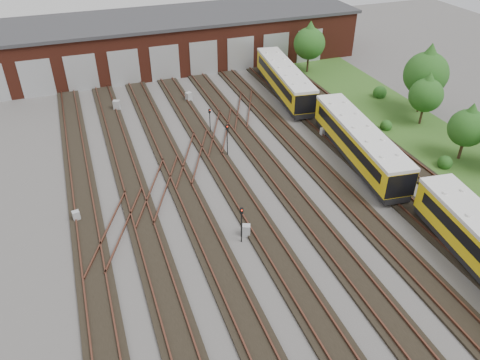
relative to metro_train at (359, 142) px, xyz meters
name	(u,v)px	position (x,y,z in m)	size (l,w,h in m)	color
ground	(299,244)	(-10.00, -8.65, -1.90)	(120.00, 120.00, 0.00)	#413E3C
track_network	(294,238)	(-10.17, -8.06, -1.79)	(30.40, 70.00, 0.33)	black
maintenance_shed	(169,40)	(-10.01, 31.32, 1.31)	(51.00, 12.50, 6.35)	#572115
grass_verge	(427,137)	(9.00, 1.35, -1.87)	(8.00, 55.00, 0.05)	#2A521B
metro_train	(359,142)	(0.00, 0.00, 0.00)	(4.43, 47.02, 3.06)	black
signal_mast_0	(242,221)	(-13.78, -6.98, 0.01)	(0.25, 0.23, 3.00)	black
signal_mast_1	(210,118)	(-11.00, 9.67, -0.19)	(0.25, 0.24, 2.67)	black
signal_mast_2	(227,137)	(-10.85, 4.74, 0.16)	(0.25, 0.23, 3.24)	black
signal_mast_3	(370,165)	(-1.19, -3.61, -0.06)	(0.27, 0.25, 2.86)	black
relay_cabinet_0	(76,216)	(-24.64, -0.45, -1.46)	(0.52, 0.43, 0.87)	#9FA2A4
relay_cabinet_1	(117,105)	(-19.09, 18.41, -1.33)	(0.69, 0.57, 1.14)	#9FA2A4
relay_cabinet_2	(246,230)	(-13.21, -6.46, -1.43)	(0.56, 0.47, 0.94)	#9FA2A4
relay_cabinet_3	(189,97)	(-11.01, 18.04, -1.36)	(0.64, 0.54, 1.07)	#9FA2A4
relay_cabinet_4	(323,132)	(-0.61, 5.25, -1.47)	(0.51, 0.43, 0.86)	#9FA2A4
tree_0	(310,40)	(6.04, 21.79, 2.37)	(4.01, 4.01, 6.64)	#382719
tree_1	(427,91)	(10.19, 4.13, 1.74)	(3.42, 3.42, 5.66)	#382719
tree_2	(427,69)	(11.86, 6.62, 3.02)	(4.61, 4.61, 7.65)	#382719
tree_3	(469,124)	(9.00, -2.99, 1.67)	(3.35, 3.35, 5.56)	#382719
bush_0	(445,161)	(6.74, -3.73, -1.25)	(1.29, 1.29, 1.29)	#1D4513
bush_1	(386,124)	(6.14, 4.29, -1.30)	(1.19, 1.19, 1.19)	#1D4513
bush_2	(380,91)	(10.27, 11.53, -1.12)	(1.55, 1.55, 1.55)	#1D4513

